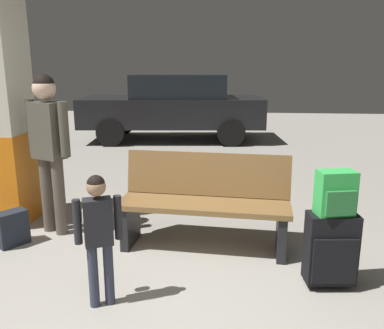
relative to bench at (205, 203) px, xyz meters
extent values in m
cube|color=gray|center=(-0.29, 2.54, -0.49)|extent=(18.00, 18.00, 0.10)
cube|color=orange|center=(-2.24, 0.47, 0.06)|extent=(0.57, 0.57, 1.00)
cube|color=brown|center=(-0.01, -0.08, 0.00)|extent=(1.63, 0.57, 0.05)
cube|color=brown|center=(0.01, 0.17, 0.23)|extent=(1.60, 0.24, 0.42)
cube|color=black|center=(-0.72, -0.02, -0.23)|extent=(0.11, 0.41, 0.41)
cube|color=black|center=(0.71, -0.13, -0.23)|extent=(0.11, 0.41, 0.41)
cube|color=black|center=(1.02, -0.65, -0.12)|extent=(0.40, 0.24, 0.56)
cube|color=black|center=(1.03, -0.76, -0.18)|extent=(0.34, 0.06, 0.36)
cube|color=#A5A5AA|center=(1.01, -0.57, 0.15)|extent=(0.14, 0.04, 0.02)
cylinder|color=black|center=(0.86, -0.58, -0.42)|extent=(0.02, 0.05, 0.04)
cylinder|color=black|center=(1.17, -0.55, -0.42)|extent=(0.02, 0.05, 0.04)
cube|color=green|center=(1.02, -0.65, 0.33)|extent=(0.31, 0.22, 0.34)
cube|color=#2B773A|center=(1.04, -0.74, 0.28)|extent=(0.23, 0.08, 0.19)
cylinder|color=black|center=(1.02, -0.65, 0.49)|extent=(0.06, 0.04, 0.02)
cylinder|color=#33384C|center=(-0.63, -1.04, -0.20)|extent=(0.07, 0.07, 0.48)
cylinder|color=#33384C|center=(-0.73, -1.09, -0.20)|extent=(0.07, 0.07, 0.48)
cube|color=#232328|center=(-0.68, -1.07, 0.20)|extent=(0.22, 0.18, 0.34)
cylinder|color=#232328|center=(-0.56, -1.01, 0.22)|extent=(0.06, 0.06, 0.32)
cylinder|color=#232328|center=(-0.81, -1.12, 0.22)|extent=(0.06, 0.06, 0.32)
sphere|color=#A87A5B|center=(-0.68, -1.07, 0.46)|extent=(0.14, 0.14, 0.14)
sphere|color=black|center=(-0.68, -1.07, 0.48)|extent=(0.12, 0.12, 0.12)
cylinder|color=white|center=(-0.79, -1.00, 0.22)|extent=(0.06, 0.06, 0.10)
cylinder|color=red|center=(-0.79, -1.00, 0.30)|extent=(0.01, 0.01, 0.06)
cylinder|color=brown|center=(-1.50, 0.16, -0.04)|extent=(0.12, 0.12, 0.80)
cylinder|color=brown|center=(-1.66, 0.24, -0.04)|extent=(0.12, 0.12, 0.80)
cube|color=#4C473D|center=(-1.58, 0.20, 0.64)|extent=(0.38, 0.31, 0.56)
cylinder|color=#4C473D|center=(-1.37, 0.10, 0.66)|extent=(0.09, 0.09, 0.54)
cylinder|color=#4C473D|center=(-1.79, 0.30, 0.66)|extent=(0.09, 0.09, 0.54)
sphere|color=beige|center=(-1.58, 0.20, 1.05)|extent=(0.23, 0.23, 0.23)
sphere|color=black|center=(-1.58, 0.20, 1.08)|extent=(0.21, 0.21, 0.21)
cube|color=#1E232D|center=(-1.86, -0.14, -0.27)|extent=(0.29, 0.32, 0.34)
cube|color=#333842|center=(-1.94, -0.09, -0.32)|extent=(0.16, 0.20, 0.19)
cylinder|color=black|center=(-1.86, -0.14, -0.11)|extent=(0.05, 0.06, 0.02)
cube|color=black|center=(-1.09, 5.73, 0.23)|extent=(4.23, 2.05, 0.64)
cube|color=black|center=(-0.94, 5.74, 0.81)|extent=(2.23, 1.72, 0.52)
cylinder|color=black|center=(-2.32, 4.82, -0.14)|extent=(0.62, 0.25, 0.60)
cylinder|color=black|center=(-2.46, 6.41, -0.14)|extent=(0.62, 0.25, 0.60)
cylinder|color=black|center=(0.27, 5.04, -0.14)|extent=(0.62, 0.25, 0.60)
cylinder|color=black|center=(0.13, 6.64, -0.14)|extent=(0.62, 0.25, 0.60)
camera|label=1|loc=(0.21, -3.65, 1.27)|focal=38.00mm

